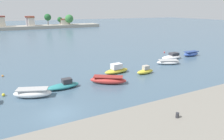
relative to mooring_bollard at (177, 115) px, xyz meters
name	(u,v)px	position (x,y,z in m)	size (l,w,h in m)	color
ground_plane	(59,114)	(-8.22, 8.79, -2.22)	(400.00, 400.00, 0.00)	#476075
mooring_bollard	(177,115)	(0.00, 0.00, 0.00)	(0.29, 0.29, 0.46)	#2D2D33
moored_boat_2	(33,93)	(-10.19, 14.66, -1.64)	(5.07, 3.28, 1.19)	white
moored_boat_3	(64,85)	(-5.92, 15.86, -1.76)	(4.72, 2.03, 1.38)	teal
moored_boat_4	(108,80)	(0.57, 14.70, -1.65)	(5.52, 4.36, 1.18)	#C63833
moored_boat_5	(117,70)	(4.19, 18.74, -1.59)	(4.84, 2.05, 1.72)	yellow
moored_boat_6	(145,71)	(8.49, 16.10, -1.70)	(3.38, 1.30, 1.47)	yellow
moored_boat_7	(168,62)	(16.59, 19.26, -1.81)	(5.15, 3.61, 0.87)	white
moored_boat_8	(172,57)	(20.28, 22.20, -1.69)	(5.33, 2.12, 1.42)	white
moored_boat_9	(191,54)	(26.63, 22.49, -1.67)	(4.57, 1.86, 1.14)	#3856A8
mooring_buoy_0	(164,52)	(23.32, 28.13, -2.04)	(0.36, 0.36, 0.36)	red
mooring_buoy_1	(3,76)	(-13.81, 25.63, -2.07)	(0.29, 0.29, 0.29)	orange
mooring_buoy_2	(3,95)	(-13.60, 16.72, -2.02)	(0.40, 0.40, 0.40)	yellow
distant_shoreline	(18,25)	(-7.30, 114.93, -0.08)	(96.76, 11.16, 8.24)	#9E998C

